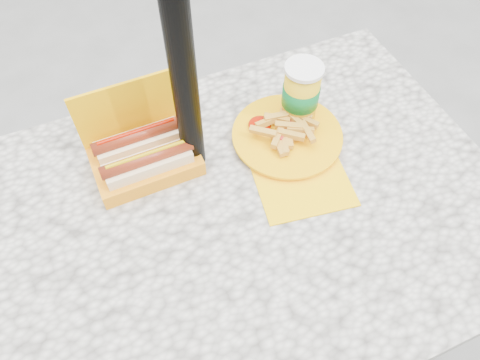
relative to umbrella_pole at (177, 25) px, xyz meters
name	(u,v)px	position (x,y,z in m)	size (l,w,h in m)	color
ground	(229,331)	(0.00, -0.16, -1.10)	(60.00, 60.00, 0.00)	slate
picnic_table	(223,241)	(0.00, -0.16, -0.46)	(1.20, 0.80, 0.75)	beige
umbrella_pole	(177,25)	(0.00, 0.00, 0.00)	(0.05, 0.05, 2.20)	black
hotdog_box	(143,154)	(-0.10, 0.03, -0.31)	(0.22, 0.15, 0.18)	#F6AB00
fries_plate	(287,138)	(0.21, -0.04, -0.34)	(0.26, 0.35, 0.05)	#FFBE06
soda_cup	(301,94)	(0.26, 0.01, -0.27)	(0.08, 0.08, 0.16)	gold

